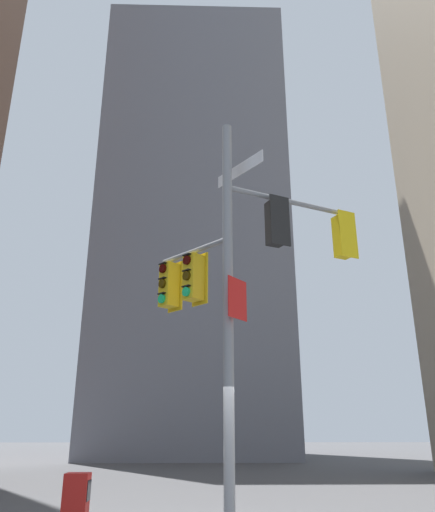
{
  "coord_description": "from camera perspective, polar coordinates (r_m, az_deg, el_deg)",
  "views": [
    {
      "loc": [
        -0.46,
        -9.36,
        1.78
      ],
      "look_at": [
        -0.19,
        0.58,
        5.27
      ],
      "focal_mm": 34.49,
      "sensor_mm": 36.0,
      "label": 1
    }
  ],
  "objects": [
    {
      "name": "newspaper_box",
      "position": [
        10.41,
        -16.12,
        -25.73
      ],
      "size": [
        0.45,
        0.36,
        0.99
      ],
      "color": "red",
      "rests_on": "ground"
    },
    {
      "name": "signal_pole_assembly",
      "position": [
        10.45,
        2.77,
        -1.9
      ],
      "size": [
        4.61,
        2.11,
        8.12
      ],
      "color": "gray",
      "rests_on": "ground"
    },
    {
      "name": "building_mid_block",
      "position": [
        37.59,
        -2.7,
        2.62
      ],
      "size": [
        12.72,
        12.72,
        31.63
      ],
      "primitive_type": "cube",
      "color": "slate",
      "rests_on": "ground"
    }
  ]
}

